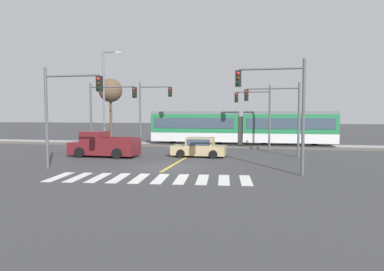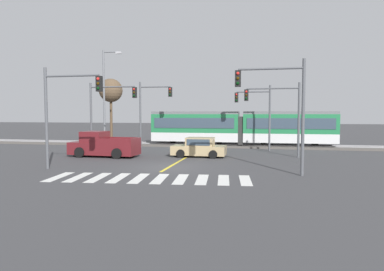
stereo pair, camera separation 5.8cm
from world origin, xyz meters
name	(u,v)px [view 1 (the left image)]	position (x,y,z in m)	size (l,w,h in m)	color
ground_plane	(169,167)	(0.00, 0.00, 0.00)	(200.00, 200.00, 0.00)	#3D3D3F
track_bed	(206,145)	(0.00, 14.69, 0.09)	(120.00, 4.00, 0.18)	#56514C
rail_near	(205,144)	(0.00, 13.97, 0.23)	(120.00, 0.08, 0.10)	#939399
rail_far	(207,143)	(0.00, 15.41, 0.23)	(120.00, 0.08, 0.10)	#939399
light_rail_tram	(241,127)	(3.66, 14.69, 2.05)	(18.50, 2.64, 3.43)	silver
crosswalk_stripe_0	(59,177)	(-4.92, -4.34, 0.00)	(0.56, 2.80, 0.01)	silver
crosswalk_stripe_1	(79,177)	(-3.83, -4.22, 0.00)	(0.56, 2.80, 0.01)	silver
crosswalk_stripe_2	(99,178)	(-2.74, -4.11, 0.00)	(0.56, 2.80, 0.01)	silver
crosswalk_stripe_3	(119,178)	(-1.64, -3.99, 0.00)	(0.56, 2.80, 0.01)	silver
crosswalk_stripe_4	(139,178)	(-0.55, -3.88, 0.00)	(0.56, 2.80, 0.01)	silver
crosswalk_stripe_5	(160,179)	(0.55, -3.76, 0.00)	(0.56, 2.80, 0.01)	silver
crosswalk_stripe_6	(181,179)	(1.64, -3.65, 0.00)	(0.56, 2.80, 0.01)	silver
crosswalk_stripe_7	(202,179)	(2.74, -3.53, 0.00)	(0.56, 2.80, 0.01)	silver
crosswalk_stripe_8	(224,180)	(3.83, -3.42, 0.00)	(0.56, 2.80, 0.01)	silver
crosswalk_stripe_9	(246,180)	(4.92, -3.30, 0.00)	(0.56, 2.80, 0.01)	silver
lane_centre_line	(187,157)	(0.00, 5.44, 0.00)	(0.20, 14.51, 0.01)	gold
sedan_crossing	(199,148)	(0.93, 5.57, 0.70)	(4.23, 1.97, 1.52)	tan
pickup_truck	(103,146)	(-6.53, 4.21, 0.84)	(5.48, 2.42, 1.98)	maroon
traffic_light_mid_right	(279,108)	(7.02, 6.69, 3.85)	(4.25, 0.38, 5.76)	#515459
traffic_light_far_left	(150,105)	(-4.78, 10.83, 4.17)	(3.25, 0.38, 6.43)	#515459
traffic_light_far_right	(258,109)	(5.34, 11.05, 3.84)	(3.25, 0.38, 5.95)	#515459
traffic_light_near_left	(65,103)	(-5.87, -2.08, 4.02)	(3.75, 0.38, 6.15)	#515459
traffic_light_mid_left	(106,106)	(-7.32, 6.62, 4.04)	(4.25, 0.38, 6.01)	#515459
traffic_light_near_right	(280,100)	(6.66, -1.42, 4.13)	(3.75, 0.38, 6.31)	#515459
street_lamp_west	(105,93)	(-9.64, 11.30, 5.40)	(2.00, 0.28, 9.67)	slate
bare_tree_far_west	(111,91)	(-12.60, 18.98, 6.18)	(2.90, 2.90, 7.71)	brown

